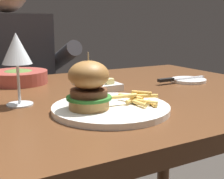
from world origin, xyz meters
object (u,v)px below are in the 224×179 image
main_plate (111,108)px  soup_bowl (19,77)px  burger_sandwich (89,85)px  wine_glass (17,51)px  bread_plate (188,80)px  butter_dish (109,86)px  table_knife (178,79)px  diner_person (13,105)px

main_plate → soup_bowl: 0.46m
soup_bowl → burger_sandwich: bearing=-83.6°
wine_glass → bread_plate: 0.60m
burger_sandwich → butter_dish: (0.16, 0.20, -0.06)m
burger_sandwich → wine_glass: bearing=126.1°
wine_glass → table_knife: wine_glass is taller
bread_plate → table_knife: bearing=-180.0°
bread_plate → soup_bowl: soup_bowl is taller
butter_dish → soup_bowl: bearing=130.7°
wine_glass → butter_dish: 0.31m
wine_glass → bread_plate: (0.59, 0.03, -0.13)m
butter_dish → diner_person: (-0.16, 0.65, -0.19)m
bread_plate → soup_bowl: (-0.52, 0.26, 0.02)m
burger_sandwich → soup_bowl: size_ratio=0.65×
main_plate → burger_sandwich: burger_sandwich is taller
wine_glass → soup_bowl: size_ratio=0.93×
soup_bowl → diner_person: bearing=82.0°
wine_glass → table_knife: bearing=3.5°
table_knife → soup_bowl: 0.54m
table_knife → diner_person: 0.81m
main_plate → butter_dish: bearing=62.2°
wine_glass → table_knife: 0.55m
main_plate → wine_glass: wine_glass is taller
burger_sandwich → soup_bowl: 0.45m
bread_plate → table_knife: size_ratio=0.61×
diner_person → soup_bowl: bearing=-98.0°
table_knife → soup_bowl: (-0.47, 0.26, 0.01)m
soup_bowl → diner_person: size_ratio=0.16×
table_knife → diner_person: (-0.42, 0.66, -0.19)m
wine_glass → diner_person: size_ratio=0.15×
butter_dish → table_knife: bearing=-2.5°
main_plate → wine_glass: size_ratio=1.53×
soup_bowl → diner_person: (0.06, 0.40, -0.20)m
bread_plate → soup_bowl: bearing=153.7°
bread_plate → burger_sandwich: bearing=-158.0°
main_plate → table_knife: (0.37, 0.19, 0.01)m
burger_sandwich → wine_glass: size_ratio=0.70×
bread_plate → butter_dish: size_ratio=1.67×
main_plate → bread_plate: (0.42, 0.19, -0.00)m
main_plate → bread_plate: bearing=24.7°
main_plate → soup_bowl: bearing=103.2°
wine_glass → bread_plate: size_ratio=1.47×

